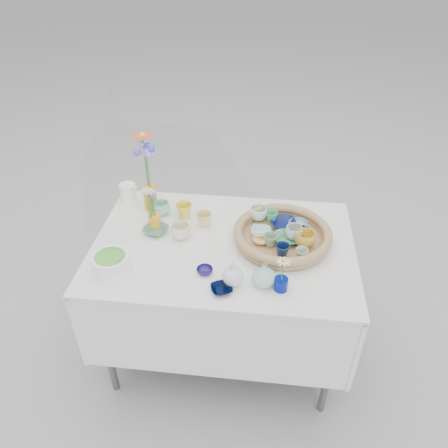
# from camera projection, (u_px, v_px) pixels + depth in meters

# --- Properties ---
(ground) EXTENTS (80.00, 80.00, 0.00)m
(ground) POSITION_uv_depth(u_px,v_px,m) (224.00, 346.00, 2.56)
(ground) COLOR gray
(display_table) EXTENTS (1.26, 0.86, 0.77)m
(display_table) POSITION_uv_depth(u_px,v_px,m) (224.00, 346.00, 2.56)
(display_table) COLOR silver
(display_table) RESTS_ON ground
(wicker_tray) EXTENTS (0.47, 0.47, 0.08)m
(wicker_tray) POSITION_uv_depth(u_px,v_px,m) (282.00, 235.00, 2.11)
(wicker_tray) COLOR #977146
(wicker_tray) RESTS_ON display_table
(tray_ceramic_0) EXTENTS (0.14, 0.14, 0.03)m
(tray_ceramic_0) POSITION_uv_depth(u_px,v_px,m) (283.00, 223.00, 2.19)
(tray_ceramic_0) COLOR #0A134B
(tray_ceramic_0) RESTS_ON wicker_tray
(tray_ceramic_1) EXTENTS (0.11, 0.11, 0.03)m
(tray_ceramic_1) POSITION_uv_depth(u_px,v_px,m) (300.00, 232.00, 2.13)
(tray_ceramic_1) COLOR black
(tray_ceramic_1) RESTS_ON wicker_tray
(tray_ceramic_2) EXTENTS (0.10, 0.10, 0.08)m
(tray_ceramic_2) POSITION_uv_depth(u_px,v_px,m) (305.00, 239.00, 2.05)
(tray_ceramic_2) COLOR gold
(tray_ceramic_2) RESTS_ON wicker_tray
(tray_ceramic_3) EXTENTS (0.13, 0.13, 0.03)m
(tray_ceramic_3) POSITION_uv_depth(u_px,v_px,m) (287.00, 239.00, 2.09)
(tray_ceramic_3) COLOR #418863
(tray_ceramic_3) RESTS_ON wicker_tray
(tray_ceramic_4) EXTENTS (0.08, 0.08, 0.06)m
(tray_ceramic_4) POSITION_uv_depth(u_px,v_px,m) (270.00, 240.00, 2.06)
(tray_ceramic_4) COLOR gray
(tray_ceramic_4) RESTS_ON wicker_tray
(tray_ceramic_5) EXTENTS (0.10, 0.10, 0.02)m
(tray_ceramic_5) POSITION_uv_depth(u_px,v_px,m) (261.00, 232.00, 2.14)
(tray_ceramic_5) COLOR #93D0C5
(tray_ceramic_5) RESTS_ON wicker_tray
(tray_ceramic_6) EXTENTS (0.12, 0.12, 0.07)m
(tray_ceramic_6) POSITION_uv_depth(u_px,v_px,m) (258.00, 214.00, 2.23)
(tray_ceramic_6) COLOR #B6F2DD
(tray_ceramic_6) RESTS_ON wicker_tray
(tray_ceramic_7) EXTENTS (0.09, 0.09, 0.07)m
(tray_ceramic_7) POSITION_uv_depth(u_px,v_px,m) (294.00, 233.00, 2.10)
(tray_ceramic_7) COLOR silver
(tray_ceramic_7) RESTS_ON wicker_tray
(tray_ceramic_8) EXTENTS (0.11, 0.11, 0.03)m
(tray_ceramic_8) POSITION_uv_depth(u_px,v_px,m) (298.00, 225.00, 2.18)
(tray_ceramic_8) COLOR #82ADD4
(tray_ceramic_8) RESTS_ON wicker_tray
(tray_ceramic_9) EXTENTS (0.08, 0.08, 0.06)m
(tray_ceramic_9) POSITION_uv_depth(u_px,v_px,m) (282.00, 250.00, 2.00)
(tray_ceramic_9) COLOR #0D1E48
(tray_ceramic_9) RESTS_ON wicker_tray
(tray_ceramic_10) EXTENTS (0.10, 0.10, 0.03)m
(tray_ceramic_10) POSITION_uv_depth(u_px,v_px,m) (261.00, 240.00, 2.09)
(tray_ceramic_10) COLOR #EBBB72
(tray_ceramic_10) RESTS_ON wicker_tray
(tray_ceramic_11) EXTENTS (0.08, 0.08, 0.06)m
(tray_ceramic_11) POSITION_uv_depth(u_px,v_px,m) (302.00, 254.00, 1.98)
(tray_ceramic_11) COLOR #92B3A3
(tray_ceramic_11) RESTS_ON wicker_tray
(tray_ceramic_12) EXTENTS (0.08, 0.08, 0.06)m
(tray_ceramic_12) POSITION_uv_depth(u_px,v_px,m) (272.00, 217.00, 2.22)
(tray_ceramic_12) COLOR #4BA975
(tray_ceramic_12) RESTS_ON wicker_tray
(loose_ceramic_0) EXTENTS (0.09, 0.09, 0.08)m
(loose_ceramic_0) POSITION_uv_depth(u_px,v_px,m) (184.00, 211.00, 2.28)
(loose_ceramic_0) COLOR yellow
(loose_ceramic_0) RESTS_ON display_table
(loose_ceramic_1) EXTENTS (0.10, 0.10, 0.07)m
(loose_ceramic_1) POSITION_uv_depth(u_px,v_px,m) (204.00, 219.00, 2.22)
(loose_ceramic_1) COLOR #DFC378
(loose_ceramic_1) RESTS_ON display_table
(loose_ceramic_2) EXTENTS (0.15, 0.15, 0.03)m
(loose_ceramic_2) POSITION_uv_depth(u_px,v_px,m) (156.00, 230.00, 2.18)
(loose_ceramic_2) COLOR #4D7D66
(loose_ceramic_2) RESTS_ON display_table
(loose_ceramic_3) EXTENTS (0.12, 0.12, 0.07)m
(loose_ceramic_3) POSITION_uv_depth(u_px,v_px,m) (181.00, 231.00, 2.14)
(loose_ceramic_3) COLOR beige
(loose_ceramic_3) RESTS_ON display_table
(loose_ceramic_4) EXTENTS (0.09, 0.09, 0.02)m
(loose_ceramic_4) POSITION_uv_depth(u_px,v_px,m) (205.00, 271.00, 1.94)
(loose_ceramic_4) COLOR #181055
(loose_ceramic_4) RESTS_ON display_table
(loose_ceramic_5) EXTENTS (0.11, 0.11, 0.07)m
(loose_ceramic_5) POSITION_uv_depth(u_px,v_px,m) (161.00, 208.00, 2.30)
(loose_ceramic_5) COLOR #85CAB1
(loose_ceramic_5) RESTS_ON display_table
(loose_ceramic_6) EXTENTS (0.12, 0.12, 0.02)m
(loose_ceramic_6) POSITION_uv_depth(u_px,v_px,m) (222.00, 289.00, 1.85)
(loose_ceramic_6) COLOR black
(loose_ceramic_6) RESTS_ON display_table
(fluted_bowl) EXTENTS (0.21, 0.21, 0.08)m
(fluted_bowl) POSITION_uv_depth(u_px,v_px,m) (111.00, 264.00, 1.93)
(fluted_bowl) COLOR white
(fluted_bowl) RESTS_ON display_table
(bud_vase_paleblue) EXTENTS (0.11, 0.11, 0.14)m
(bud_vase_paleblue) POSITION_uv_depth(u_px,v_px,m) (233.00, 272.00, 1.85)
(bud_vase_paleblue) COLOR silver
(bud_vase_paleblue) RESTS_ON display_table
(bud_vase_seafoam) EXTENTS (0.14, 0.14, 0.11)m
(bud_vase_seafoam) POSITION_uv_depth(u_px,v_px,m) (264.00, 275.00, 1.86)
(bud_vase_seafoam) COLOR #8EC8AE
(bud_vase_seafoam) RESTS_ON display_table
(bud_vase_cobalt) EXTENTS (0.07, 0.07, 0.06)m
(bud_vase_cobalt) POSITION_uv_depth(u_px,v_px,m) (281.00, 284.00, 1.85)
(bud_vase_cobalt) COLOR #000F77
(bud_vase_cobalt) RESTS_ON display_table
(single_daisy) EXTENTS (0.09, 0.09, 0.12)m
(single_daisy) POSITION_uv_depth(u_px,v_px,m) (282.00, 271.00, 1.79)
(single_daisy) COLOR white
(single_daisy) RESTS_ON bud_vase_cobalt
(tall_vase_yellow) EXTENTS (0.08, 0.08, 0.13)m
(tall_vase_yellow) POSITION_uv_depth(u_px,v_px,m) (150.00, 197.00, 2.33)
(tall_vase_yellow) COLOR gold
(tall_vase_yellow) RESTS_ON display_table
(gerbera) EXTENTS (0.13, 0.13, 0.30)m
(gerbera) POSITION_uv_depth(u_px,v_px,m) (145.00, 161.00, 2.21)
(gerbera) COLOR #F95A29
(gerbera) RESTS_ON tall_vase_yellow
(hydrangea) EXTENTS (0.11, 0.11, 0.30)m
(hydrangea) POSITION_uv_depth(u_px,v_px,m) (148.00, 170.00, 2.21)
(hydrangea) COLOR #484FC6
(hydrangea) RESTS_ON tall_vase_yellow
(white_pitcher) EXTENTS (0.14, 0.11, 0.12)m
(white_pitcher) POSITION_uv_depth(u_px,v_px,m) (128.00, 194.00, 2.37)
(white_pitcher) COLOR white
(white_pitcher) RESTS_ON display_table
(daisy_cup) EXTENTS (0.06, 0.06, 0.07)m
(daisy_cup) POSITION_uv_depth(u_px,v_px,m) (155.00, 221.00, 2.21)
(daisy_cup) COLOR yellow
(daisy_cup) RESTS_ON display_table
(daisy_posy) EXTENTS (0.10, 0.10, 0.16)m
(daisy_posy) POSITION_uv_depth(u_px,v_px,m) (152.00, 202.00, 2.14)
(daisy_posy) COLOR silver
(daisy_posy) RESTS_ON daisy_cup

